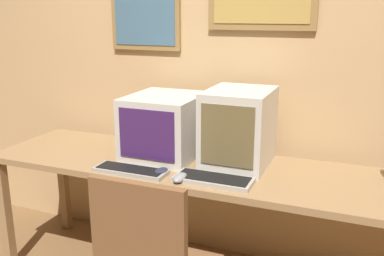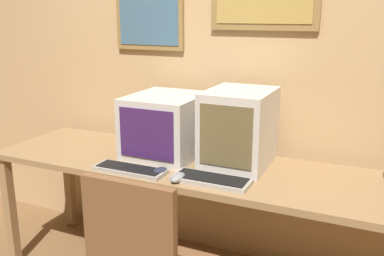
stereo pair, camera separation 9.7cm
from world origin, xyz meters
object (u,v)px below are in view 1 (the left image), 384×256
monitor_right (239,127)px  keyboard_side (213,179)px  mouse_near_keyboard (180,178)px  monitor_left (165,126)px  keyboard_main (131,171)px  mouse_far_corner (161,172)px

monitor_right → keyboard_side: bearing=-96.9°
keyboard_side → mouse_near_keyboard: (-0.16, -0.06, 0.01)m
monitor_left → keyboard_side: monitor_left is taller
monitor_left → keyboard_main: monitor_left is taller
keyboard_main → mouse_near_keyboard: mouse_near_keyboard is taller
keyboard_side → mouse_far_corner: size_ratio=3.73×
monitor_right → keyboard_side: size_ratio=1.09×
monitor_right → mouse_near_keyboard: (-0.19, -0.36, -0.19)m
monitor_right → mouse_far_corner: monitor_right is taller
monitor_right → monitor_left: bearing=-176.8°
monitor_left → keyboard_side: size_ratio=1.17×
monitor_left → monitor_right: monitor_right is taller
keyboard_side → mouse_near_keyboard: bearing=-160.5°
monitor_left → mouse_far_corner: (0.12, -0.29, -0.16)m
monitor_left → mouse_far_corner: monitor_left is taller
mouse_far_corner → keyboard_side: bearing=2.4°
mouse_near_keyboard → monitor_left: bearing=125.6°
keyboard_main → mouse_near_keyboard: (0.29, -0.01, 0.01)m
keyboard_side → monitor_left: bearing=144.8°
monitor_right → keyboard_side: 0.37m
monitor_right → mouse_far_corner: size_ratio=4.07×
monitor_right → mouse_near_keyboard: bearing=-118.3°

